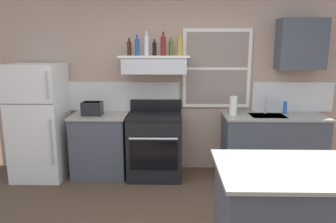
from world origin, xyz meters
The scene contains 19 objects.
back_wall centered at (0.03, 2.23, 1.35)m, with size 5.40×0.11×2.70m.
refrigerator centered at (-1.90, 1.84, 0.82)m, with size 0.70×0.72×1.64m.
counter_left_of_stove centered at (-1.05, 1.90, 0.46)m, with size 0.79×0.63×0.91m.
toaster centered at (-1.14, 1.86, 1.01)m, with size 0.30×0.20×0.19m.
stove_range centered at (-0.25, 1.86, 0.46)m, with size 0.76×0.69×1.09m.
range_hood_shelf centered at (-0.25, 1.96, 1.62)m, with size 0.96×0.52×0.24m.
bottle_brown_stout centered at (-0.61, 1.99, 1.85)m, with size 0.06×0.06×0.24m.
bottle_blue_liqueur centered at (-0.49, 1.92, 1.86)m, with size 0.07×0.07×0.28m.
bottle_clear_tall centered at (-0.36, 1.93, 1.88)m, with size 0.06×0.06×0.33m.
bottle_balsamic_dark centered at (-0.25, 1.93, 1.84)m, with size 0.06×0.06×0.22m.
bottle_red_label_wine centered at (-0.13, 1.91, 1.88)m, with size 0.07×0.07×0.32m.
bottle_olive_oil_square centered at (-0.02, 1.98, 1.85)m, with size 0.06×0.06×0.24m.
bottle_champagne_gold_foil centered at (0.10, 2.01, 1.87)m, with size 0.08×0.08×0.31m.
counter_right_with_sink centered at (1.45, 1.90, 0.46)m, with size 1.43×0.63×0.91m.
sink_faucet centered at (1.35, 2.00, 1.08)m, with size 0.03×0.17×0.28m.
paper_towel_roll centered at (0.86, 1.90, 1.04)m, with size 0.11×0.11×0.27m, color white.
dish_soap_bottle centered at (1.63, 2.00, 1.00)m, with size 0.06×0.06×0.18m, color blue.
kitchen_island centered at (1.07, -0.11, 0.46)m, with size 1.40×0.90×0.91m.
upper_cabinet_right centered at (1.80, 2.04, 1.90)m, with size 0.64×0.32×0.70m.
Camera 1 is at (0.02, -2.52, 1.85)m, focal length 33.84 mm.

